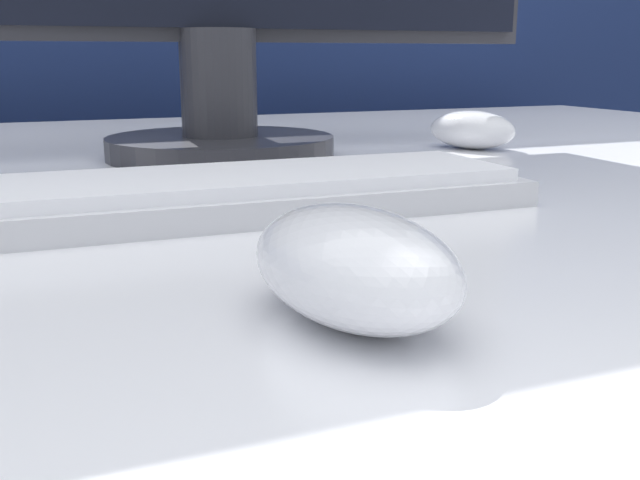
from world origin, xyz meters
The scene contains 4 objects.
partition_panel centered at (0.00, 0.73, 0.66)m, with size 5.00×0.03×1.32m.
computer_mouse_near centered at (0.07, -0.33, 0.73)m, with size 0.07×0.11×0.04m.
keyboard centered at (0.08, -0.12, 0.72)m, with size 0.38×0.12×0.02m.
computer_mouse_far centered at (0.40, 0.09, 0.73)m, with size 0.09×0.11×0.04m.
Camera 1 is at (-0.04, -0.56, 0.80)m, focal length 42.00 mm.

